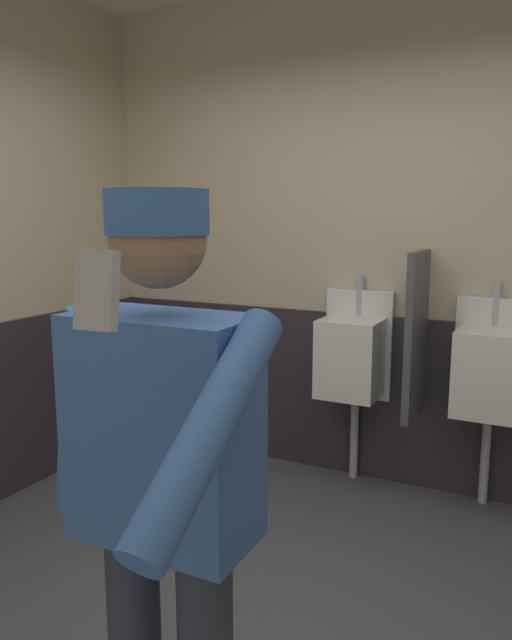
{
  "coord_description": "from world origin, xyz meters",
  "views": [
    {
      "loc": [
        0.93,
        -1.69,
        1.59
      ],
      "look_at": [
        0.05,
        0.06,
        1.25
      ],
      "focal_mm": 34.14,
      "sensor_mm": 36.0,
      "label": 1
    }
  ],
  "objects_px": {
    "urinal_middle": "(490,371)",
    "cell_phone": "(97,290)",
    "person": "(162,471)",
    "urinal_left": "(352,356)"
  },
  "relations": [
    {
      "from": "urinal_middle",
      "to": "person",
      "type": "distance_m",
      "value": 2.25
    },
    {
      "from": "urinal_left",
      "to": "cell_phone",
      "type": "bearing_deg",
      "value": -79.98
    },
    {
      "from": "person",
      "to": "urinal_left",
      "type": "bearing_deg",
      "value": 95.53
    },
    {
      "from": "person",
      "to": "cell_phone",
      "type": "height_order",
      "value": "person"
    },
    {
      "from": "urinal_left",
      "to": "person",
      "type": "height_order",
      "value": "person"
    },
    {
      "from": "urinal_left",
      "to": "urinal_middle",
      "type": "height_order",
      "value": "same"
    },
    {
      "from": "urinal_left",
      "to": "person",
      "type": "xyz_separation_m",
      "value": [
        0.21,
        -2.18,
        0.2
      ]
    },
    {
      "from": "urinal_middle",
      "to": "cell_phone",
      "type": "distance_m",
      "value": 2.79
    },
    {
      "from": "urinal_left",
      "to": "cell_phone",
      "type": "height_order",
      "value": "cell_phone"
    },
    {
      "from": "urinal_middle",
      "to": "person",
      "type": "relative_size",
      "value": 0.75
    }
  ]
}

